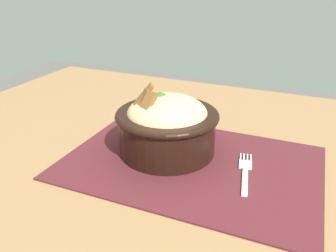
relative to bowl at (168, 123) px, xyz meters
name	(u,v)px	position (x,y,z in m)	size (l,w,h in m)	color
table	(204,189)	(0.08, 0.00, -0.12)	(1.31, 0.89, 0.77)	olive
placemat	(191,162)	(0.06, -0.02, -0.06)	(0.44, 0.30, 0.00)	#47191E
bowl	(168,123)	(0.00, 0.00, 0.00)	(0.19, 0.19, 0.13)	black
fork	(245,171)	(0.15, -0.02, -0.05)	(0.04, 0.13, 0.00)	silver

